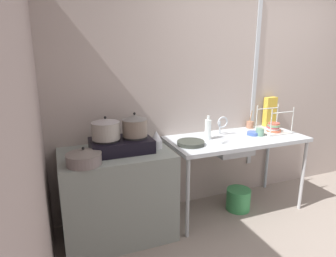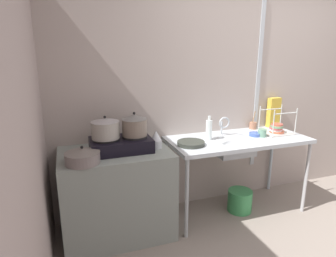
{
  "view_description": "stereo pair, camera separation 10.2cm",
  "coord_description": "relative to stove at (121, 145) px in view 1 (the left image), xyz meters",
  "views": [
    {
      "loc": [
        -2.2,
        -1.32,
        1.72
      ],
      "look_at": [
        -1.22,
        1.17,
        1.01
      ],
      "focal_mm": 31.04,
      "sensor_mm": 36.0,
      "label": 1
    },
    {
      "loc": [
        -2.11,
        -1.35,
        1.72
      ],
      "look_at": [
        -1.22,
        1.17,
        1.01
      ],
      "focal_mm": 31.04,
      "sensor_mm": 36.0,
      "label": 2
    }
  ],
  "objects": [
    {
      "name": "percolator",
      "position": [
        0.33,
        -0.03,
        0.02
      ],
      "size": [
        0.11,
        0.11,
        0.17
      ],
      "color": "silver",
      "rests_on": "counter_concrete"
    },
    {
      "name": "wall_left",
      "position": [
        -0.71,
        -0.87,
        0.31
      ],
      "size": [
        0.1,
        3.2,
        2.42
      ],
      "primitive_type": "cube",
      "color": "#AB9993",
      "rests_on": "ground"
    },
    {
      "name": "counter_sink",
      "position": [
        1.24,
        0.0,
        -0.12
      ],
      "size": [
        1.48,
        0.66,
        0.84
      ],
      "color": "#B0B9BF",
      "rests_on": "ground"
    },
    {
      "name": "bucket_on_floor",
      "position": [
        1.29,
        -0.04,
        -0.78
      ],
      "size": [
        0.27,
        0.27,
        0.24
      ],
      "primitive_type": "cylinder",
      "color": "#399351",
      "rests_on": "ground"
    },
    {
      "name": "pot_beside_stove",
      "position": [
        -0.35,
        -0.21,
        -0.0
      ],
      "size": [
        0.29,
        0.29,
        0.15
      ],
      "color": "slate",
      "rests_on": "counter_concrete"
    },
    {
      "name": "counter_concrete",
      "position": [
        -0.06,
        0.0,
        -0.48
      ],
      "size": [
        1.0,
        0.66,
        0.84
      ],
      "primitive_type": "cube",
      "color": "gray",
      "rests_on": "ground"
    },
    {
      "name": "small_bowl_on_drainboard",
      "position": [
        1.46,
        0.0,
        -0.05
      ],
      "size": [
        0.13,
        0.13,
        0.04
      ],
      "primitive_type": "cylinder",
      "color": "#4360AE",
      "rests_on": "counter_sink"
    },
    {
      "name": "pot_on_right_burner",
      "position": [
        0.13,
        0.0,
        0.17
      ],
      "size": [
        0.23,
        0.23,
        0.22
      ],
      "color": "#786A5C",
      "rests_on": "stove"
    },
    {
      "name": "bottle_by_sink",
      "position": [
        0.92,
        0.05,
        0.04
      ],
      "size": [
        0.06,
        0.06,
        0.25
      ],
      "color": "white",
      "rests_on": "counter_sink"
    },
    {
      "name": "sink_basin",
      "position": [
        1.18,
        -0.0,
        -0.15
      ],
      "size": [
        0.39,
        0.33,
        0.17
      ],
      "primitive_type": "cube",
      "color": "#B0B9BF",
      "rests_on": "counter_sink"
    },
    {
      "name": "wall_metal_strip",
      "position": [
        1.68,
        0.32,
        0.43
      ],
      "size": [
        0.05,
        0.01,
        1.94
      ],
      "primitive_type": "cube",
      "color": "#B0B9BF"
    },
    {
      "name": "dish_rack",
      "position": [
        1.74,
        0.01,
        -0.01
      ],
      "size": [
        0.31,
        0.26,
        0.3
      ],
      "color": "#B9BEB9",
      "rests_on": "counter_sink"
    },
    {
      "name": "frying_pan",
      "position": [
        0.67,
        -0.06,
        -0.05
      ],
      "size": [
        0.27,
        0.27,
        0.04
      ],
      "primitive_type": "cylinder",
      "color": "#30352E",
      "rests_on": "counter_sink"
    },
    {
      "name": "pot_on_left_burner",
      "position": [
        -0.13,
        -0.0,
        0.16
      ],
      "size": [
        0.25,
        0.25,
        0.2
      ],
      "color": "#9D988D",
      "rests_on": "stove"
    },
    {
      "name": "cup_by_rack",
      "position": [
        1.51,
        -0.04,
        -0.02
      ],
      "size": [
        0.09,
        0.09,
        0.08
      ],
      "primitive_type": "cylinder",
      "color": "gray",
      "rests_on": "counter_sink"
    },
    {
      "name": "stove",
      "position": [
        0.0,
        0.0,
        0.0
      ],
      "size": [
        0.55,
        0.35,
        0.14
      ],
      "color": "black",
      "rests_on": "counter_concrete"
    },
    {
      "name": "faucet",
      "position": [
        1.15,
        0.14,
        0.07
      ],
      "size": [
        0.13,
        0.07,
        0.21
      ],
      "color": "#B0B9BF",
      "rests_on": "counter_sink"
    },
    {
      "name": "wall_back",
      "position": [
        1.68,
        0.38,
        0.31
      ],
      "size": [
        5.46,
        0.1,
        2.42
      ],
      "primitive_type": "cube",
      "color": "#AA9D94",
      "rests_on": "ground"
    },
    {
      "name": "utensil_jar",
      "position": [
        1.61,
        0.27,
        -0.02
      ],
      "size": [
        0.08,
        0.08,
        0.21
      ],
      "color": "#A26D53",
      "rests_on": "counter_sink"
    },
    {
      "name": "cereal_box",
      "position": [
        1.9,
        0.27,
        0.11
      ],
      "size": [
        0.16,
        0.08,
        0.35
      ],
      "primitive_type": "cube",
      "rotation": [
        0.0,
        0.0,
        0.07
      ],
      "color": "gold",
      "rests_on": "counter_sink"
    }
  ]
}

